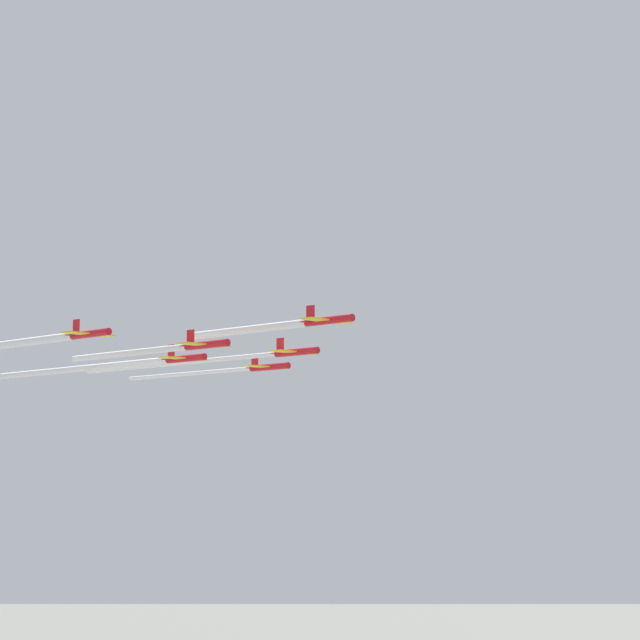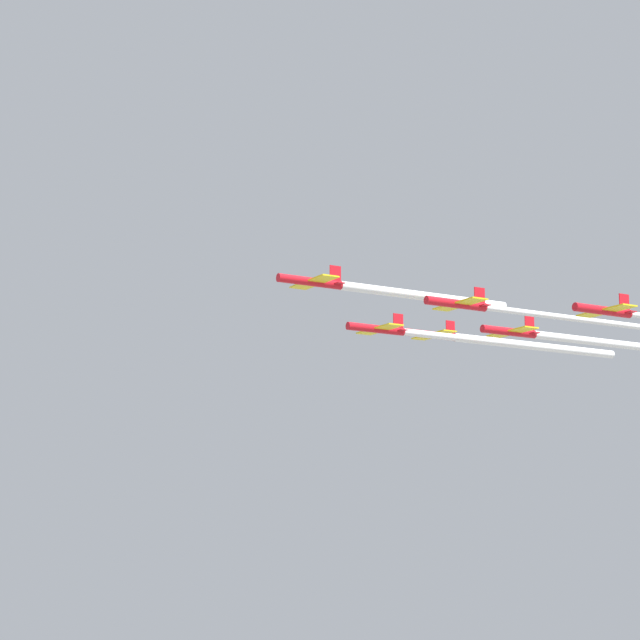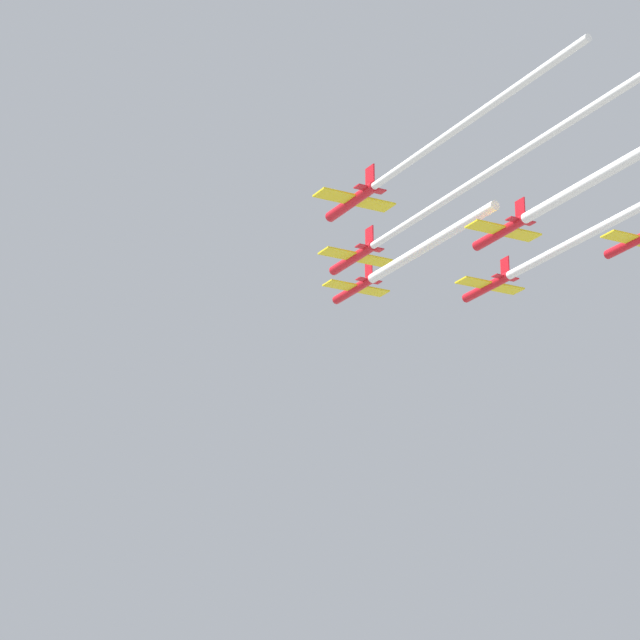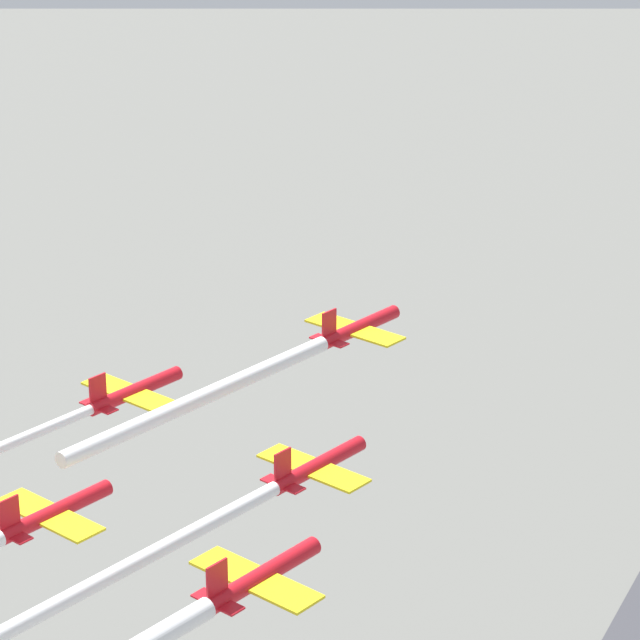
{
  "view_description": "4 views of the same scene",
  "coord_description": "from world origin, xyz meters",
  "px_view_note": "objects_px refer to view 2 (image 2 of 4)",
  "views": [
    {
      "loc": [
        -90.17,
        221.96,
        105.4
      ],
      "look_at": [
        -1.72,
        60.47,
        127.88
      ],
      "focal_mm": 70.0,
      "sensor_mm": 36.0,
      "label": 1
    },
    {
      "loc": [
        -115.96,
        -59.04,
        91.56
      ],
      "look_at": [
        1.06,
        56.38,
        123.38
      ],
      "focal_mm": 70.0,
      "sensor_mm": 36.0,
      "label": 2
    },
    {
      "loc": [
        133.27,
        -79.85,
        58.97
      ],
      "look_at": [
        -7.55,
        56.27,
        125.61
      ],
      "focal_mm": 85.0,
      "sensor_mm": 36.0,
      "label": 3
    },
    {
      "loc": [
        108.12,
        104.45,
        176.15
      ],
      "look_at": [
        -8.6,
        48.94,
        125.03
      ],
      "focal_mm": 85.0,
      "sensor_mm": 36.0,
      "label": 4
    }
  ],
  "objects_px": {
    "jet_1": "(458,304)",
    "jet_5": "(432,335)",
    "jet_3": "(605,310)",
    "jet_4": "(511,332)",
    "jet_2": "(378,329)",
    "jet_0": "(312,282)"
  },
  "relations": [
    {
      "from": "jet_1",
      "to": "jet_5",
      "type": "distance_m",
      "value": 34.18
    },
    {
      "from": "jet_0",
      "to": "jet_3",
      "type": "height_order",
      "value": "jet_0"
    },
    {
      "from": "jet_2",
      "to": "jet_4",
      "type": "relative_size",
      "value": 1.0
    },
    {
      "from": "jet_1",
      "to": "jet_4",
      "type": "distance_m",
      "value": 19.53
    },
    {
      "from": "jet_3",
      "to": "jet_2",
      "type": "bearing_deg",
      "value": 29.54
    },
    {
      "from": "jet_1",
      "to": "jet_2",
      "type": "bearing_deg",
      "value": -0.0
    },
    {
      "from": "jet_3",
      "to": "jet_4",
      "type": "xyz_separation_m",
      "value": [
        5.18,
        19.1,
        0.27
      ]
    },
    {
      "from": "jet_1",
      "to": "jet_5",
      "type": "xyz_separation_m",
      "value": [
        24.01,
        24.24,
        1.99
      ]
    },
    {
      "from": "jet_1",
      "to": "jet_2",
      "type": "height_order",
      "value": "jet_1"
    },
    {
      "from": "jet_1",
      "to": "jet_2",
      "type": "xyz_separation_m",
      "value": [
        5.18,
        19.1,
        -0.22
      ]
    },
    {
      "from": "jet_0",
      "to": "jet_5",
      "type": "height_order",
      "value": "jet_0"
    },
    {
      "from": "jet_3",
      "to": "jet_4",
      "type": "relative_size",
      "value": 1.0
    },
    {
      "from": "jet_1",
      "to": "jet_5",
      "type": "relative_size",
      "value": 1.0
    },
    {
      "from": "jet_1",
      "to": "jet_4",
      "type": "xyz_separation_m",
      "value": [
        18.82,
        5.15,
        -0.65
      ]
    },
    {
      "from": "jet_2",
      "to": "jet_5",
      "type": "height_order",
      "value": "jet_5"
    },
    {
      "from": "jet_1",
      "to": "jet_3",
      "type": "height_order",
      "value": "jet_1"
    },
    {
      "from": "jet_3",
      "to": "jet_5",
      "type": "bearing_deg",
      "value": 0.0
    },
    {
      "from": "jet_0",
      "to": "jet_4",
      "type": "xyz_separation_m",
      "value": [
        32.47,
        -8.81,
        -3.71
      ]
    },
    {
      "from": "jet_2",
      "to": "jet_3",
      "type": "distance_m",
      "value": 34.12
    },
    {
      "from": "jet_1",
      "to": "jet_5",
      "type": "height_order",
      "value": "jet_5"
    },
    {
      "from": "jet_0",
      "to": "jet_5",
      "type": "relative_size",
      "value": 1.0
    },
    {
      "from": "jet_5",
      "to": "jet_3",
      "type": "bearing_deg",
      "value": -180.0
    }
  ]
}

